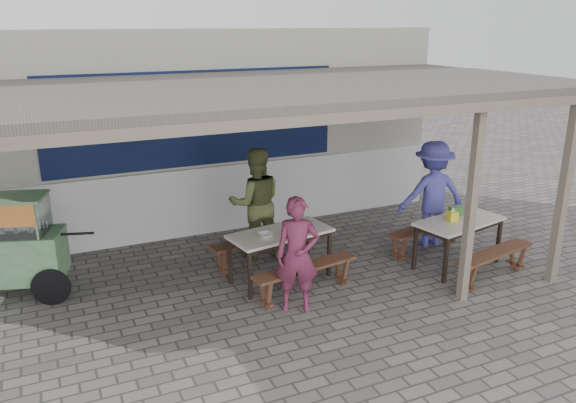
{
  "coord_description": "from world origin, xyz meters",
  "views": [
    {
      "loc": [
        -2.65,
        -6.21,
        3.62
      ],
      "look_at": [
        0.55,
        0.9,
        1.1
      ],
      "focal_mm": 35.0,
      "sensor_mm": 36.0,
      "label": 1
    }
  ],
  "objects_px": {
    "patron_right_table": "(432,194)",
    "table_right": "(459,225)",
    "table_left": "(281,237)",
    "condiment_bowl": "(266,235)",
    "donation_box": "(456,211)",
    "bench_left_wall": "(259,245)",
    "condiment_jar": "(291,223)",
    "bench_right_street": "(494,259)",
    "bench_left_street": "(305,273)",
    "bench_right_wall": "(425,233)",
    "patron_wall_side": "(256,203)",
    "tissue_box": "(452,216)",
    "vendor_cart": "(13,243)",
    "patron_street_side": "(297,255)"
  },
  "relations": [
    {
      "from": "bench_right_street",
      "to": "condiment_jar",
      "type": "xyz_separation_m",
      "value": [
        -2.58,
        1.43,
        0.46
      ]
    },
    {
      "from": "patron_right_table",
      "to": "condiment_bowl",
      "type": "distance_m",
      "value": 3.14
    },
    {
      "from": "table_right",
      "to": "patron_right_table",
      "type": "height_order",
      "value": "patron_right_table"
    },
    {
      "from": "table_right",
      "to": "patron_wall_side",
      "type": "height_order",
      "value": "patron_wall_side"
    },
    {
      "from": "bench_left_street",
      "to": "tissue_box",
      "type": "xyz_separation_m",
      "value": [
        2.45,
        -0.01,
        0.48
      ]
    },
    {
      "from": "patron_wall_side",
      "to": "condiment_bowl",
      "type": "bearing_deg",
      "value": 86.77
    },
    {
      "from": "vendor_cart",
      "to": "tissue_box",
      "type": "xyz_separation_m",
      "value": [
        6.04,
        -1.65,
        0.04
      ]
    },
    {
      "from": "table_right",
      "to": "donation_box",
      "type": "bearing_deg",
      "value": 52.27
    },
    {
      "from": "patron_wall_side",
      "to": "condiment_bowl",
      "type": "distance_m",
      "value": 1.12
    },
    {
      "from": "bench_left_street",
      "to": "bench_right_wall",
      "type": "relative_size",
      "value": 1.05
    },
    {
      "from": "bench_left_street",
      "to": "table_right",
      "type": "distance_m",
      "value": 2.6
    },
    {
      "from": "condiment_bowl",
      "to": "patron_wall_side",
      "type": "bearing_deg",
      "value": 75.77
    },
    {
      "from": "bench_left_street",
      "to": "bench_left_wall",
      "type": "height_order",
      "value": "same"
    },
    {
      "from": "patron_wall_side",
      "to": "condiment_bowl",
      "type": "relative_size",
      "value": 8.33
    },
    {
      "from": "bench_left_wall",
      "to": "vendor_cart",
      "type": "distance_m",
      "value": 3.43
    },
    {
      "from": "tissue_box",
      "to": "patron_right_table",
      "type": "bearing_deg",
      "value": 71.08
    },
    {
      "from": "table_right",
      "to": "patron_right_table",
      "type": "relative_size",
      "value": 0.85
    },
    {
      "from": "vendor_cart",
      "to": "condiment_jar",
      "type": "relative_size",
      "value": 20.43
    },
    {
      "from": "donation_box",
      "to": "condiment_bowl",
      "type": "xyz_separation_m",
      "value": [
        -3.05,
        0.35,
        -0.04
      ]
    },
    {
      "from": "bench_left_street",
      "to": "donation_box",
      "type": "relative_size",
      "value": 7.88
    },
    {
      "from": "bench_left_street",
      "to": "table_right",
      "type": "bearing_deg",
      "value": -10.58
    },
    {
      "from": "bench_right_street",
      "to": "donation_box",
      "type": "xyz_separation_m",
      "value": [
        -0.03,
        0.84,
        0.48
      ]
    },
    {
      "from": "table_left",
      "to": "patron_right_table",
      "type": "bearing_deg",
      "value": -4.58
    },
    {
      "from": "table_left",
      "to": "tissue_box",
      "type": "distance_m",
      "value": 2.63
    },
    {
      "from": "bench_right_wall",
      "to": "condiment_jar",
      "type": "height_order",
      "value": "condiment_jar"
    },
    {
      "from": "vendor_cart",
      "to": "table_right",
      "type": "bearing_deg",
      "value": 1.51
    },
    {
      "from": "patron_wall_side",
      "to": "tissue_box",
      "type": "height_order",
      "value": "patron_wall_side"
    },
    {
      "from": "patron_right_table",
      "to": "table_right",
      "type": "bearing_deg",
      "value": 90.95
    },
    {
      "from": "bench_left_wall",
      "to": "condiment_jar",
      "type": "bearing_deg",
      "value": -63.58
    },
    {
      "from": "patron_street_side",
      "to": "tissue_box",
      "type": "height_order",
      "value": "patron_street_side"
    },
    {
      "from": "patron_wall_side",
      "to": "patron_right_table",
      "type": "height_order",
      "value": "patron_right_table"
    },
    {
      "from": "bench_right_wall",
      "to": "patron_street_side",
      "type": "height_order",
      "value": "patron_street_side"
    },
    {
      "from": "condiment_jar",
      "to": "bench_right_street",
      "type": "bearing_deg",
      "value": -28.98
    },
    {
      "from": "bench_left_wall",
      "to": "tissue_box",
      "type": "height_order",
      "value": "tissue_box"
    },
    {
      "from": "table_left",
      "to": "condiment_bowl",
      "type": "distance_m",
      "value": 0.3
    },
    {
      "from": "patron_wall_side",
      "to": "donation_box",
      "type": "bearing_deg",
      "value": 163.71
    },
    {
      "from": "bench_left_street",
      "to": "patron_right_table",
      "type": "distance_m",
      "value": 2.93
    },
    {
      "from": "bench_right_street",
      "to": "donation_box",
      "type": "bearing_deg",
      "value": 80.05
    },
    {
      "from": "table_right",
      "to": "tissue_box",
      "type": "bearing_deg",
      "value": 152.37
    },
    {
      "from": "condiment_bowl",
      "to": "patron_street_side",
      "type": "bearing_deg",
      "value": -81.67
    },
    {
      "from": "patron_street_side",
      "to": "condiment_bowl",
      "type": "height_order",
      "value": "patron_street_side"
    },
    {
      "from": "bench_left_street",
      "to": "patron_wall_side",
      "type": "bearing_deg",
      "value": 83.89
    },
    {
      "from": "bench_right_wall",
      "to": "patron_street_side",
      "type": "relative_size",
      "value": 0.99
    },
    {
      "from": "patron_wall_side",
      "to": "donation_box",
      "type": "distance_m",
      "value": 3.12
    },
    {
      "from": "table_left",
      "to": "condiment_bowl",
      "type": "xyz_separation_m",
      "value": [
        -0.27,
        -0.09,
        0.1
      ]
    },
    {
      "from": "condiment_bowl",
      "to": "donation_box",
      "type": "bearing_deg",
      "value": -6.51
    },
    {
      "from": "patron_right_table",
      "to": "condiment_jar",
      "type": "relative_size",
      "value": 19.73
    },
    {
      "from": "bench_right_street",
      "to": "patron_street_side",
      "type": "height_order",
      "value": "patron_street_side"
    },
    {
      "from": "bench_right_wall",
      "to": "patron_wall_side",
      "type": "distance_m",
      "value": 2.79
    },
    {
      "from": "bench_right_wall",
      "to": "bench_left_wall",
      "type": "bearing_deg",
      "value": 154.46
    }
  ]
}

